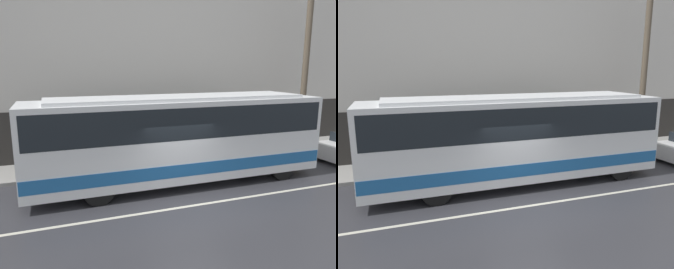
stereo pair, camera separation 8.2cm
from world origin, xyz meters
TOP-DOWN VIEW (x-y plane):
  - ground_plane at (0.00, 0.00)m, footprint 60.00×60.00m
  - sidewalk at (0.00, 5.26)m, footprint 60.00×2.52m
  - building_facade at (0.00, 6.66)m, footprint 60.00×0.35m
  - lane_stripe at (0.00, 0.00)m, footprint 54.00×0.14m
  - transit_bus at (0.47, 2.20)m, footprint 11.29×2.49m
  - utility_pole_near at (8.37, 4.53)m, footprint 0.31×0.31m

SIDE VIEW (x-z plane):
  - ground_plane at x=0.00m, z-range 0.00..0.00m
  - lane_stripe at x=0.00m, z-range 0.00..0.01m
  - sidewalk at x=0.00m, z-range 0.00..0.15m
  - transit_bus at x=0.47m, z-range 0.21..3.60m
  - utility_pole_near at x=8.37m, z-range 0.15..8.52m
  - building_facade at x=0.00m, z-range -0.18..9.86m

